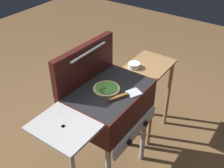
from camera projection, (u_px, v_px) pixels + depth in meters
ground_plane at (109, 168)px, 2.53m from camera, size 8.00×8.00×0.00m
grill at (108, 106)px, 2.09m from camera, size 0.96×0.53×0.90m
grill_lid_open at (85, 63)px, 2.03m from camera, size 0.63×0.09×0.30m
pizza_veggie at (106, 88)px, 2.01m from camera, size 0.20×0.20×0.04m
spatula at (125, 95)px, 1.95m from camera, size 0.26×0.17×0.02m
prep_table at (148, 85)px, 2.65m from camera, size 0.44×0.36×0.80m
topping_bowl_near at (134, 66)px, 2.46m from camera, size 0.11×0.11×0.04m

